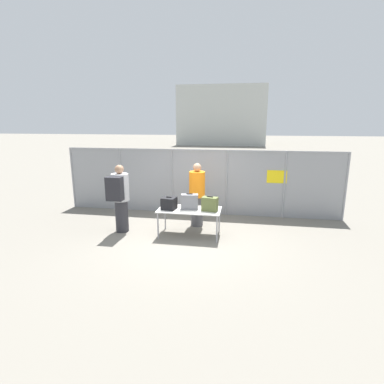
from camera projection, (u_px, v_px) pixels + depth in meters
ground_plane at (186, 238)px, 7.83m from camera, size 120.00×120.00×0.00m
fence_section at (199, 181)px, 9.68m from camera, size 8.98×0.07×2.10m
inspection_table at (189, 211)px, 7.84m from camera, size 1.64×0.85×0.73m
suitcase_black at (169, 203)px, 7.80m from camera, size 0.39×0.38×0.33m
suitcase_grey at (190, 202)px, 7.80m from camera, size 0.47×0.27×0.42m
suitcase_olive at (210, 204)px, 7.64m from camera, size 0.43×0.29×0.38m
traveler_hooded at (120, 196)px, 8.01m from camera, size 0.46×0.71×1.85m
security_worker_near at (197, 194)px, 8.55m from camera, size 0.45×0.45×1.83m
utility_trailer at (226, 186)px, 12.17m from camera, size 4.30×2.05×0.68m
distant_hangar at (223, 116)px, 41.04m from camera, size 11.04×10.05×7.33m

